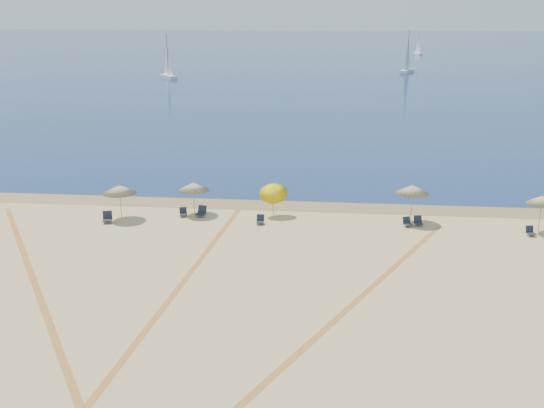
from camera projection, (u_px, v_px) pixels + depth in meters
The scene contains 19 objects.
ground at pixel (217, 401), 22.71m from camera, with size 160.00×160.00×0.00m, color tan.
ocean at pixel (326, 47), 236.42m from camera, with size 500.00×500.00×0.00m, color #0C2151.
wet_sand at pixel (277, 205), 45.51m from camera, with size 500.00×500.00×0.00m, color olive.
umbrella_1 at pixel (119, 189), 41.98m from camera, with size 2.24×2.24×2.39m.
umbrella_2 at pixel (193, 187), 42.99m from camera, with size 2.17×2.17×2.29m.
umbrella_3 at pixel (273, 191), 42.55m from camera, with size 1.96×2.03×2.54m.
umbrella_4 at pixel (413, 189), 41.24m from camera, with size 2.20×2.20×2.60m.
umbrella_5 at pixel (542, 200), 39.37m from camera, with size 1.90×1.90×2.48m.
chair_2 at pixel (107, 218), 41.68m from camera, with size 0.79×0.86×0.74m.
chair_3 at pixel (183, 212), 42.92m from camera, with size 0.65×0.71×0.60m.
chair_4 at pixel (201, 212), 42.90m from camera, with size 0.74×0.82×0.73m.
chair_5 at pixel (260, 220), 41.39m from camera, with size 0.52×0.61×0.61m.
chair_6 at pixel (407, 222), 40.92m from camera, with size 0.70×0.74×0.61m.
chair_7 at pixel (418, 221), 41.12m from camera, with size 0.59×0.67×0.63m.
chair_8 at pixel (530, 231), 39.27m from camera, with size 0.63×0.69×0.61m.
sailboat_0 at pixel (418, 48), 196.74m from camera, with size 2.62×4.75×6.87m.
sailboat_1 at pixel (168, 65), 128.61m from camera, with size 4.76×5.67×8.85m.
sailboat_2 at pixel (408, 60), 139.94m from camera, with size 3.73×6.42×9.34m.
tire_tracks at pixel (182, 291), 31.61m from camera, with size 54.67×40.93×0.00m.
Camera 1 is at (3.95, -19.25, 13.60)m, focal length 41.26 mm.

